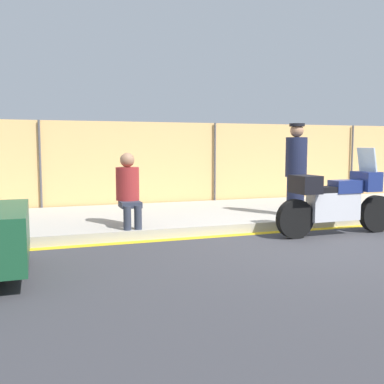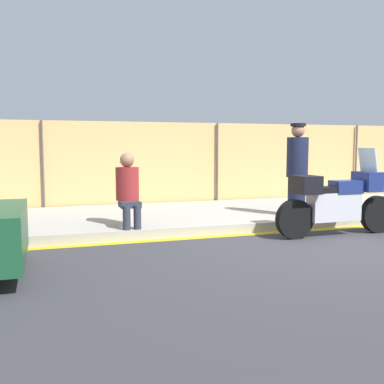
# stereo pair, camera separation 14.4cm
# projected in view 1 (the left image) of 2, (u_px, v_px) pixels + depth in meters

# --- Properties ---
(ground_plane) EXTENTS (120.00, 120.00, 0.00)m
(ground_plane) POSITION_uv_depth(u_px,v_px,m) (327.00, 245.00, 7.00)
(ground_plane) COLOR #38383D
(sidewalk) EXTENTS (30.90, 3.39, 0.17)m
(sidewalk) POSITION_uv_depth(u_px,v_px,m) (244.00, 213.00, 9.77)
(sidewalk) COLOR #ADA89E
(sidewalk) RESTS_ON ground_plane
(curb_paint_stripe) EXTENTS (30.90, 0.18, 0.01)m
(curb_paint_stripe) POSITION_uv_depth(u_px,v_px,m) (287.00, 231.00, 8.10)
(curb_paint_stripe) COLOR gold
(curb_paint_stripe) RESTS_ON ground_plane
(storefront_fence) EXTENTS (29.35, 0.17, 2.11)m
(storefront_fence) POSITION_uv_depth(u_px,v_px,m) (213.00, 165.00, 11.35)
(storefront_fence) COLOR #E5B26B
(storefront_fence) RESTS_ON ground_plane
(motorcycle) EXTENTS (2.35, 0.51, 1.51)m
(motorcycle) POSITION_uv_depth(u_px,v_px,m) (336.00, 200.00, 7.72)
(motorcycle) COLOR black
(motorcycle) RESTS_ON ground_plane
(officer_standing) EXTENTS (0.41, 0.41, 1.80)m
(officer_standing) POSITION_uv_depth(u_px,v_px,m) (296.00, 169.00, 8.77)
(officer_standing) COLOR #191E38
(officer_standing) RESTS_ON sidewalk
(person_seated_on_curb) EXTENTS (0.40, 0.66, 1.25)m
(person_seated_on_curb) POSITION_uv_depth(u_px,v_px,m) (128.00, 186.00, 7.61)
(person_seated_on_curb) COLOR #2D3342
(person_seated_on_curb) RESTS_ON sidewalk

